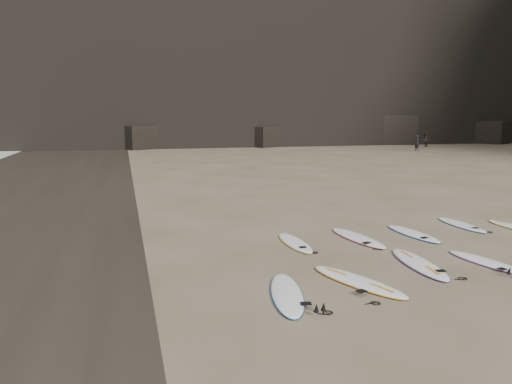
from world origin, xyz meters
TOP-DOWN VIEW (x-y plane):
  - ground at (0.00, 0.00)m, footprint 240.00×240.00m
  - surfboard_0 at (-4.30, -1.09)m, footprint 1.17×2.67m
  - surfboard_1 at (-2.52, -0.76)m, footprint 1.57×2.76m
  - surfboard_2 at (-0.45, 0.07)m, footprint 0.98×2.80m
  - surfboard_3 at (1.29, -0.26)m, footprint 0.99×2.44m
  - surfboard_5 at (-2.75, 2.82)m, footprint 0.59×2.39m
  - surfboard_6 at (-0.73, 2.85)m, footprint 0.97×2.75m
  - surfboard_7 at (1.18, 2.93)m, footprint 0.79×2.56m
  - surfboard_8 at (3.46, 3.62)m, footprint 0.64×2.46m
  - person_a at (21.46, 34.38)m, footprint 0.52×0.67m
  - person_b at (25.91, 39.77)m, footprint 0.98×0.90m

SIDE VIEW (x-z plane):
  - ground at x=0.00m, z-range 0.00..0.00m
  - surfboard_3 at x=1.29m, z-range 0.00..0.09m
  - surfboard_5 at x=-2.75m, z-range 0.00..0.09m
  - surfboard_8 at x=3.46m, z-range 0.00..0.09m
  - surfboard_7 at x=1.18m, z-range 0.00..0.09m
  - surfboard_0 at x=-4.30m, z-range 0.00..0.09m
  - surfboard_6 at x=-0.73m, z-range 0.00..0.10m
  - surfboard_1 at x=-2.52m, z-range 0.00..0.10m
  - surfboard_2 at x=-0.45m, z-range 0.00..0.10m
  - person_b at x=25.91m, z-range 0.00..1.62m
  - person_a at x=21.46m, z-range 0.00..1.63m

